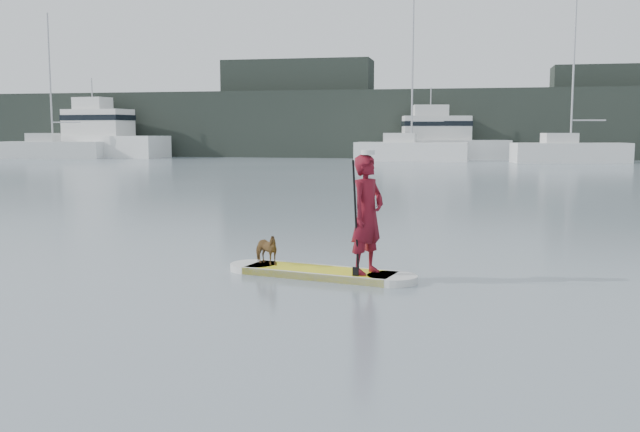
% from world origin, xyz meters
% --- Properties ---
extents(ground, '(140.00, 140.00, 0.00)m').
position_xyz_m(ground, '(0.00, 0.00, 0.00)').
color(ground, slate).
rests_on(ground, ground).
extents(paddleboard, '(3.24, 1.33, 0.12)m').
position_xyz_m(paddleboard, '(3.84, -1.07, 0.06)').
color(paddleboard, yellow).
rests_on(paddleboard, ground).
extents(paddler, '(0.72, 0.82, 1.89)m').
position_xyz_m(paddler, '(4.64, -1.24, 1.06)').
color(paddler, maroon).
rests_on(paddler, paddleboard).
extents(white_cap, '(0.22, 0.22, 0.07)m').
position_xyz_m(white_cap, '(4.64, -1.24, 2.04)').
color(white_cap, silver).
rests_on(white_cap, paddler).
extents(dog, '(0.68, 0.59, 0.53)m').
position_xyz_m(dog, '(2.84, -0.85, 0.38)').
color(dog, brown).
rests_on(dog, paddleboard).
extents(paddle, '(0.10, 0.30, 2.00)m').
position_xyz_m(paddle, '(4.50, -1.49, 0.80)').
color(paddle, black).
rests_on(paddle, ground).
extents(sailboat_a, '(8.97, 4.22, 12.51)m').
position_xyz_m(sailboat_a, '(-29.88, 44.27, 0.87)').
color(sailboat_a, white).
rests_on(sailboat_a, ground).
extents(sailboat_d, '(9.03, 3.10, 13.17)m').
position_xyz_m(sailboat_d, '(1.42, 45.32, 0.94)').
color(sailboat_d, white).
rests_on(sailboat_d, ground).
extents(sailboat_e, '(8.86, 4.12, 12.36)m').
position_xyz_m(sailboat_e, '(13.49, 44.63, 0.89)').
color(sailboat_e, white).
rests_on(sailboat_e, ground).
extents(motor_yacht_a, '(10.44, 5.03, 6.01)m').
position_xyz_m(motor_yacht_a, '(3.84, 48.57, 1.69)').
color(motor_yacht_a, white).
rests_on(motor_yacht_a, ground).
extents(motor_yacht_b, '(11.30, 5.20, 7.18)m').
position_xyz_m(motor_yacht_b, '(-26.68, 47.59, 2.02)').
color(motor_yacht_b, white).
rests_on(motor_yacht_b, ground).
extents(shore_mass, '(90.00, 6.00, 6.00)m').
position_xyz_m(shore_mass, '(0.00, 53.00, 3.00)').
color(shore_mass, black).
rests_on(shore_mass, ground).
extents(shore_building_west, '(14.00, 4.00, 9.00)m').
position_xyz_m(shore_building_west, '(-10.00, 54.00, 4.50)').
color(shore_building_west, black).
rests_on(shore_building_west, ground).
extents(shore_building_east, '(10.00, 4.00, 8.00)m').
position_xyz_m(shore_building_east, '(18.00, 54.00, 4.00)').
color(shore_building_east, black).
rests_on(shore_building_east, ground).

